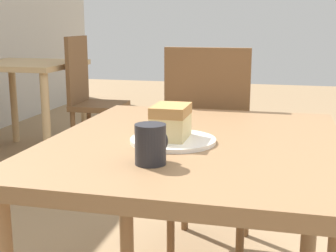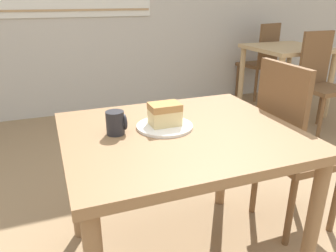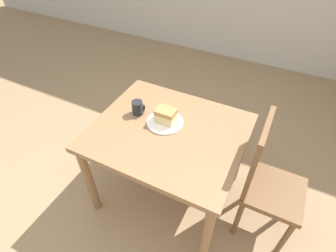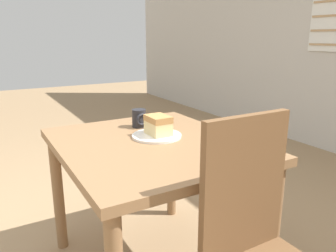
{
  "view_description": "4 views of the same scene",
  "coord_description": "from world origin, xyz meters",
  "px_view_note": "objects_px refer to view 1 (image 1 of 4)",
  "views": [
    {
      "loc": [
        -1.23,
        0.26,
        1.05
      ],
      "look_at": [
        -0.01,
        0.56,
        0.77
      ],
      "focal_mm": 50.0,
      "sensor_mm": 36.0,
      "label": 1
    },
    {
      "loc": [
        -0.42,
        -0.69,
        1.24
      ],
      "look_at": [
        0.03,
        0.52,
        0.73
      ],
      "focal_mm": 35.0,
      "sensor_mm": 36.0,
      "label": 2
    },
    {
      "loc": [
        0.64,
        -0.6,
        1.89
      ],
      "look_at": [
        0.08,
        0.52,
        0.73
      ],
      "focal_mm": 28.0,
      "sensor_mm": 36.0,
      "label": 3
    },
    {
      "loc": [
        1.4,
        -0.17,
        1.19
      ],
      "look_at": [
        0.05,
        0.61,
        0.76
      ],
      "focal_mm": 35.0,
      "sensor_mm": 36.0,
      "label": 4
    }
  ],
  "objects_px": {
    "chair_far_corner": "(91,96)",
    "dining_table_near": "(194,172)",
    "cake_slice": "(171,121)",
    "dining_table_far": "(26,79)",
    "coffee_mug": "(151,144)",
    "chair_near_window": "(209,148)",
    "plate": "(173,140)"
  },
  "relations": [
    {
      "from": "dining_table_near",
      "to": "chair_near_window",
      "type": "height_order",
      "value": "chair_near_window"
    },
    {
      "from": "dining_table_far",
      "to": "plate",
      "type": "relative_size",
      "value": 3.15
    },
    {
      "from": "dining_table_far",
      "to": "plate",
      "type": "height_order",
      "value": "dining_table_far"
    },
    {
      "from": "dining_table_near",
      "to": "coffee_mug",
      "type": "distance_m",
      "value": 0.31
    },
    {
      "from": "chair_far_corner",
      "to": "coffee_mug",
      "type": "height_order",
      "value": "chair_far_corner"
    },
    {
      "from": "dining_table_near",
      "to": "chair_far_corner",
      "type": "xyz_separation_m",
      "value": [
        1.94,
        1.16,
        -0.11
      ]
    },
    {
      "from": "chair_far_corner",
      "to": "chair_near_window",
      "type": "bearing_deg",
      "value": -140.27
    },
    {
      "from": "cake_slice",
      "to": "coffee_mug",
      "type": "xyz_separation_m",
      "value": [
        -0.21,
        -0.0,
        -0.01
      ]
    },
    {
      "from": "coffee_mug",
      "to": "chair_far_corner",
      "type": "bearing_deg",
      "value": 26.54
    },
    {
      "from": "dining_table_near",
      "to": "coffee_mug",
      "type": "bearing_deg",
      "value": 167.5
    },
    {
      "from": "dining_table_far",
      "to": "coffee_mug",
      "type": "xyz_separation_m",
      "value": [
        -2.25,
        -1.66,
        0.15
      ]
    },
    {
      "from": "dining_table_near",
      "to": "plate",
      "type": "height_order",
      "value": "plate"
    },
    {
      "from": "dining_table_far",
      "to": "coffee_mug",
      "type": "relative_size",
      "value": 7.85
    },
    {
      "from": "dining_table_far",
      "to": "cake_slice",
      "type": "relative_size",
      "value": 5.87
    },
    {
      "from": "cake_slice",
      "to": "dining_table_far",
      "type": "bearing_deg",
      "value": 39.2
    },
    {
      "from": "chair_near_window",
      "to": "cake_slice",
      "type": "distance_m",
      "value": 0.77
    },
    {
      "from": "chair_near_window",
      "to": "dining_table_far",
      "type": "bearing_deg",
      "value": -38.42
    },
    {
      "from": "chair_far_corner",
      "to": "plate",
      "type": "xyz_separation_m",
      "value": [
        -1.99,
        -1.11,
        0.21
      ]
    },
    {
      "from": "chair_far_corner",
      "to": "plate",
      "type": "distance_m",
      "value": 2.29
    },
    {
      "from": "chair_near_window",
      "to": "cake_slice",
      "type": "bearing_deg",
      "value": 89.74
    },
    {
      "from": "plate",
      "to": "coffee_mug",
      "type": "distance_m",
      "value": 0.22
    },
    {
      "from": "cake_slice",
      "to": "coffee_mug",
      "type": "height_order",
      "value": "cake_slice"
    },
    {
      "from": "dining_table_near",
      "to": "dining_table_far",
      "type": "bearing_deg",
      "value": 40.88
    },
    {
      "from": "plate",
      "to": "dining_table_near",
      "type": "bearing_deg",
      "value": -45.63
    },
    {
      "from": "chair_far_corner",
      "to": "dining_table_near",
      "type": "bearing_deg",
      "value": -150.32
    },
    {
      "from": "chair_near_window",
      "to": "plate",
      "type": "relative_size",
      "value": 3.86
    },
    {
      "from": "dining_table_far",
      "to": "chair_far_corner",
      "type": "distance_m",
      "value": 0.57
    },
    {
      "from": "dining_table_near",
      "to": "chair_near_window",
      "type": "relative_size",
      "value": 1.04
    },
    {
      "from": "plate",
      "to": "coffee_mug",
      "type": "bearing_deg",
      "value": 178.57
    },
    {
      "from": "dining_table_far",
      "to": "dining_table_near",
      "type": "bearing_deg",
      "value": -139.12
    },
    {
      "from": "chair_near_window",
      "to": "cake_slice",
      "type": "relative_size",
      "value": 7.21
    },
    {
      "from": "dining_table_near",
      "to": "plate",
      "type": "bearing_deg",
      "value": 134.37
    }
  ]
}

